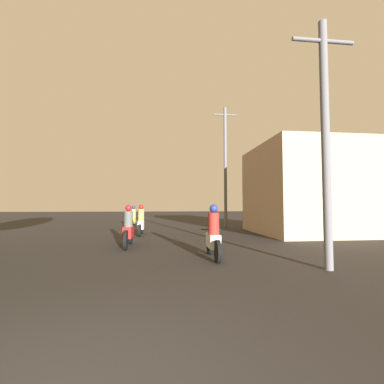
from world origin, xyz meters
The scene contains 7 objects.
motorcycle_white centered at (2.25, 5.63, 0.63)m, with size 0.60×1.87×1.57m.
motorcycle_red centered at (-0.48, 8.01, 0.62)m, with size 0.60×2.03×1.56m.
motorcycle_silver centered at (-0.35, 11.79, 0.64)m, with size 0.60×1.98×1.57m.
motorcycle_yellow centered at (-1.25, 16.36, 0.61)m, with size 0.60×1.92×1.50m.
building_right_near centered at (8.40, 11.56, 2.39)m, with size 4.99×5.71×4.77m.
utility_pole_near centered at (4.73, 4.03, 3.22)m, with size 1.60×0.20×6.13m.
utility_pole_far centered at (4.95, 15.09, 4.27)m, with size 1.60×0.20×8.20m.
Camera 1 is at (0.80, -1.76, 1.55)m, focal length 24.00 mm.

